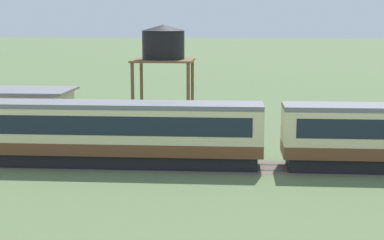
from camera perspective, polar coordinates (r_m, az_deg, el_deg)
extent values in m
plane|color=#566B42|center=(39.62, 17.34, -4.66)|extent=(600.00, 600.00, 0.00)
cylinder|color=black|center=(38.39, 13.37, -4.24)|extent=(0.90, 0.18, 0.90)
cylinder|color=black|center=(39.77, 13.05, -3.75)|extent=(0.90, 0.18, 0.90)
cube|color=brown|center=(39.10, -6.55, -2.51)|extent=(18.16, 3.14, 0.80)
cube|color=beige|center=(38.82, -6.59, -0.34)|extent=(18.16, 3.14, 2.20)
cube|color=#192330|center=(38.80, -6.59, -0.18)|extent=(16.71, 3.18, 1.23)
cube|color=slate|center=(38.62, -6.62, 1.48)|extent=(18.16, 2.95, 0.30)
cube|color=black|center=(39.28, -6.52, -3.71)|extent=(17.43, 2.70, 0.88)
cylinder|color=black|center=(37.93, 2.22, -4.15)|extent=(0.90, 0.18, 0.90)
cylinder|color=black|center=(39.32, 2.30, -3.65)|extent=(0.90, 0.18, 0.90)
cylinder|color=black|center=(40.17, -15.16, -3.70)|extent=(0.90, 0.18, 0.90)
cylinder|color=black|center=(41.49, -14.51, -3.26)|extent=(0.90, 0.18, 0.90)
cube|color=#665B51|center=(38.95, -2.25, -4.46)|extent=(160.72, 3.60, 0.01)
cube|color=#4C4238|center=(38.26, -2.38, -4.69)|extent=(160.72, 0.12, 0.04)
cube|color=#4C4238|center=(39.64, -2.14, -4.18)|extent=(160.72, 0.12, 0.04)
cube|color=beige|center=(51.96, -17.62, 0.67)|extent=(10.48, 5.22, 3.61)
cube|color=slate|center=(51.72, -17.73, 2.75)|extent=(11.32, 5.64, 0.20)
cylinder|color=brown|center=(52.16, 0.04, 2.54)|extent=(0.28, 0.28, 6.11)
cylinder|color=brown|center=(52.69, -4.91, 2.57)|extent=(0.28, 0.28, 6.11)
cylinder|color=brown|center=(47.65, -0.37, 1.87)|extent=(0.28, 0.28, 6.11)
cylinder|color=brown|center=(48.24, -5.77, 1.91)|extent=(0.28, 0.28, 6.11)
cube|color=brown|center=(49.83, -2.78, 5.82)|extent=(5.05, 5.05, 0.16)
cylinder|color=black|center=(49.76, -2.79, 7.27)|extent=(3.56, 3.56, 2.38)
cone|color=black|center=(49.73, -2.81, 8.93)|extent=(3.74, 3.74, 0.50)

